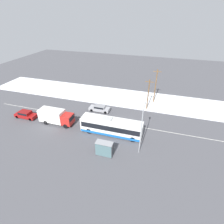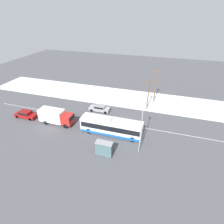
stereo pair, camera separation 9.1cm
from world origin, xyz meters
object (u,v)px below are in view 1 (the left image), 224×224
city_bus (111,127)px  box_truck (56,116)px  streetlamp (142,125)px  pedestrian_at_stop (103,145)px  parked_car_near_truck (26,114)px  utility_pole_snowlot (156,86)px  utility_pole_roadside (148,94)px  sedan_car (100,108)px  bus_shelter (104,147)px

city_bus → box_truck: size_ratio=1.63×
streetlamp → pedestrian_at_stop: bearing=-162.7°
box_truck → parked_car_near_truck: box_truck is taller
city_bus → streetlamp: bearing=-26.7°
parked_car_near_truck → utility_pole_snowlot: size_ratio=0.56×
pedestrian_at_stop → utility_pole_roadside: utility_pole_roadside is taller
box_truck → utility_pole_snowlot: (17.61, 15.01, 2.66)m
utility_pole_snowlot → box_truck: bearing=-139.6°
pedestrian_at_stop → utility_pole_snowlot: 20.79m
box_truck → pedestrian_at_stop: box_truck is taller
box_truck → utility_pole_roadside: (16.45, 11.07, 2.09)m
utility_pole_snowlot → city_bus: bearing=-112.2°
sedan_car → pedestrian_at_stop: pedestrian_at_stop is taller
utility_pole_roadside → city_bus: bearing=-114.2°
parked_car_near_truck → streetlamp: 24.91m
pedestrian_at_stop → utility_pole_roadside: 16.65m
parked_car_near_truck → streetlamp: streetlamp is taller
bus_shelter → utility_pole_snowlot: size_ratio=0.32×
pedestrian_at_stop → utility_pole_snowlot: size_ratio=0.21×
streetlamp → utility_pole_snowlot: size_ratio=0.96×
sedan_car → streetlamp: 15.14m
utility_pole_snowlot → parked_car_near_truck: bearing=-148.8°
city_bus → bus_shelter: size_ratio=4.17×
box_truck → streetlamp: size_ratio=0.87×
sedan_car → streetlamp: (10.62, -9.94, 4.21)m
parked_car_near_truck → bus_shelter: bus_shelter is taller
pedestrian_at_stop → box_truck: bearing=158.2°
box_truck → sedan_car: box_truck is taller
sedan_car → utility_pole_snowlot: utility_pole_snowlot is taller
parked_car_near_truck → bus_shelter: size_ratio=1.72×
box_truck → bus_shelter: (12.06, -5.74, 0.05)m
city_bus → streetlamp: 7.19m
sedan_car → utility_pole_roadside: bearing=-158.2°
pedestrian_at_stop → bus_shelter: (0.57, -1.13, 0.60)m
city_bus → bus_shelter: (0.58, -5.73, 0.13)m
sedan_car → utility_pole_roadside: (9.94, 3.98, 2.96)m
utility_pole_snowlot → utility_pole_roadside: bearing=-106.4°
parked_car_near_truck → utility_pole_roadside: size_ratio=0.65×
box_truck → parked_car_near_truck: size_ratio=1.49×
parked_car_near_truck → streetlamp: size_ratio=0.58×
city_bus → utility_pole_snowlot: (6.12, 15.01, 2.75)m
city_bus → parked_car_near_truck: bearing=-179.8°
city_bus → pedestrian_at_stop: size_ratio=6.39×
sedan_car → utility_pole_roadside: size_ratio=0.65×
bus_shelter → utility_pole_snowlot: bearing=75.0°
sedan_car → pedestrian_at_stop: bearing=113.1°
bus_shelter → utility_pole_snowlot: 21.63m
streetlamp → utility_pole_roadside: bearing=92.8°
parked_car_near_truck → pedestrian_at_stop: bearing=-13.6°
box_truck → utility_pole_roadside: 19.94m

